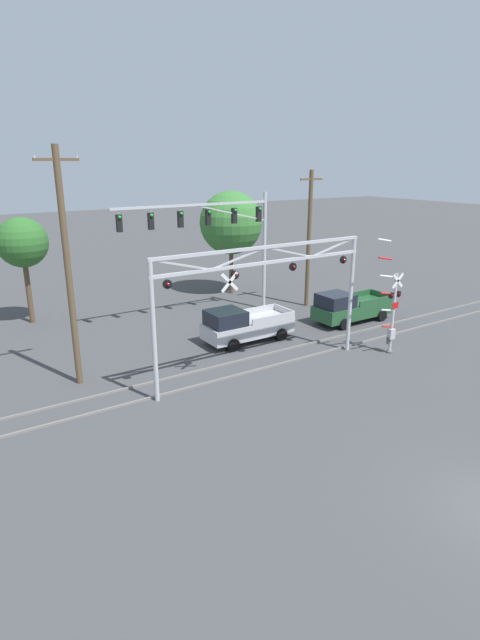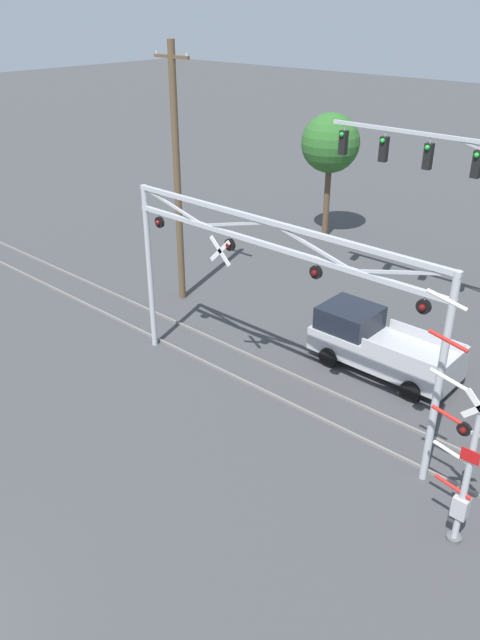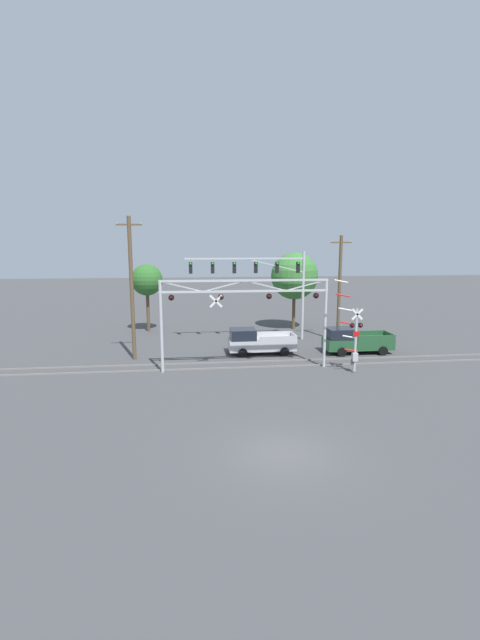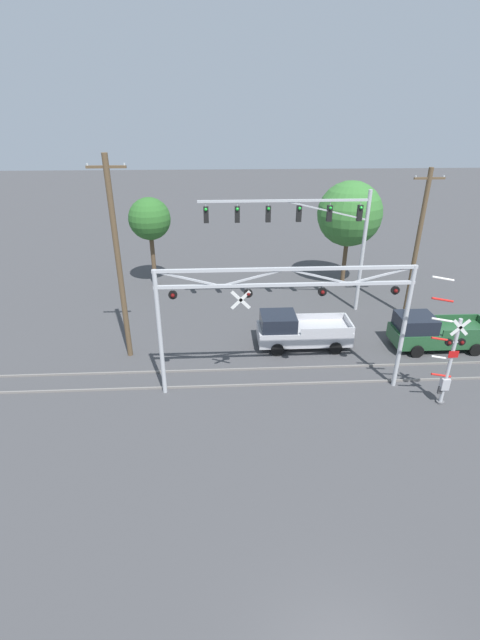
{
  "view_description": "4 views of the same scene",
  "coord_description": "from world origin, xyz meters",
  "px_view_note": "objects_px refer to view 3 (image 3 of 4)",
  "views": [
    {
      "loc": [
        -12.96,
        -5.97,
        9.71
      ],
      "look_at": [
        0.59,
        15.05,
        1.73
      ],
      "focal_mm": 28.0,
      "sensor_mm": 36.0,
      "label": 1
    },
    {
      "loc": [
        10.61,
        -1.11,
        11.67
      ],
      "look_at": [
        -0.77,
        11.59,
        2.86
      ],
      "focal_mm": 35.0,
      "sensor_mm": 36.0,
      "label": 2
    },
    {
      "loc": [
        -3.62,
        -15.83,
        8.28
      ],
      "look_at": [
        -0.49,
        10.77,
        3.65
      ],
      "focal_mm": 24.0,
      "sensor_mm": 36.0,
      "label": 3
    },
    {
      "loc": [
        -2.87,
        -4.89,
        11.98
      ],
      "look_at": [
        -1.93,
        12.75,
        3.38
      ],
      "focal_mm": 24.0,
      "sensor_mm": 36.0,
      "label": 4
    }
  ],
  "objects_px": {
    "pickup_truck_lead": "(258,342)",
    "utility_pole_right": "(339,287)",
    "utility_pole_left": "(132,287)",
    "crossing_signal_mast": "(354,340)",
    "traffic_signal_span": "(269,277)",
    "background_tree_beyond_span": "(147,280)",
    "background_tree_far_left_verge": "(294,276)",
    "pickup_truck_following": "(354,341)",
    "crossing_gantry": "(245,305)"
  },
  "relations": [
    {
      "from": "traffic_signal_span",
      "to": "background_tree_beyond_span",
      "type": "distance_m",
      "value": 12.23
    },
    {
      "from": "pickup_truck_lead",
      "to": "pickup_truck_following",
      "type": "xyz_separation_m",
      "value": [
        7.54,
        -0.57,
        0.0
      ]
    },
    {
      "from": "utility_pole_right",
      "to": "background_tree_beyond_span",
      "type": "relative_size",
      "value": 1.4
    },
    {
      "from": "traffic_signal_span",
      "to": "crossing_signal_mast",
      "type": "bearing_deg",
      "value": -69.99
    },
    {
      "from": "utility_pole_right",
      "to": "utility_pole_left",
      "type": "bearing_deg",
      "value": -165.89
    },
    {
      "from": "traffic_signal_span",
      "to": "pickup_truck_following",
      "type": "distance_m",
      "value": 9.22
    },
    {
      "from": "background_tree_far_left_verge",
      "to": "background_tree_beyond_span",
      "type": "bearing_deg",
      "value": 177.91
    },
    {
      "from": "traffic_signal_span",
      "to": "background_tree_far_left_verge",
      "type": "bearing_deg",
      "value": 54.1
    },
    {
      "from": "utility_pole_right",
      "to": "background_tree_far_left_verge",
      "type": "height_order",
      "value": "utility_pole_right"
    },
    {
      "from": "crossing_signal_mast",
      "to": "utility_pole_left",
      "type": "xyz_separation_m",
      "value": [
        -14.81,
        5.12,
        3.13
      ]
    },
    {
      "from": "traffic_signal_span",
      "to": "background_tree_far_left_verge",
      "type": "xyz_separation_m",
      "value": [
        3.51,
        4.85,
        -0.28
      ]
    },
    {
      "from": "background_tree_beyond_span",
      "to": "utility_pole_left",
      "type": "bearing_deg",
      "value": -90.28
    },
    {
      "from": "background_tree_beyond_span",
      "to": "background_tree_far_left_verge",
      "type": "distance_m",
      "value": 14.49
    },
    {
      "from": "crossing_gantry",
      "to": "traffic_signal_span",
      "type": "relative_size",
      "value": 1.08
    },
    {
      "from": "utility_pole_right",
      "to": "pickup_truck_lead",
      "type": "bearing_deg",
      "value": -154.04
    },
    {
      "from": "traffic_signal_span",
      "to": "pickup_truck_lead",
      "type": "xyz_separation_m",
      "value": [
        -1.69,
        -4.8,
        -4.67
      ]
    },
    {
      "from": "utility_pole_right",
      "to": "background_tree_beyond_span",
      "type": "bearing_deg",
      "value": 159.42
    },
    {
      "from": "pickup_truck_lead",
      "to": "background_tree_beyond_span",
      "type": "bearing_deg",
      "value": 132.34
    },
    {
      "from": "utility_pole_right",
      "to": "crossing_gantry",
      "type": "bearing_deg",
      "value": -139.73
    },
    {
      "from": "crossing_signal_mast",
      "to": "background_tree_far_left_verge",
      "type": "xyz_separation_m",
      "value": [
        -0.29,
        15.28,
        3.14
      ]
    },
    {
      "from": "crossing_signal_mast",
      "to": "pickup_truck_following",
      "type": "distance_m",
      "value": 5.6
    },
    {
      "from": "crossing_signal_mast",
      "to": "traffic_signal_span",
      "type": "bearing_deg",
      "value": 110.01
    },
    {
      "from": "crossing_signal_mast",
      "to": "utility_pole_right",
      "type": "xyz_separation_m",
      "value": [
        2.28,
        9.41,
        2.54
      ]
    },
    {
      "from": "crossing_gantry",
      "to": "utility_pole_left",
      "type": "xyz_separation_m",
      "value": [
        -7.78,
        3.59,
        0.89
      ]
    },
    {
      "from": "pickup_truck_lead",
      "to": "utility_pole_left",
      "type": "distance_m",
      "value": 10.32
    },
    {
      "from": "traffic_signal_span",
      "to": "background_tree_beyond_span",
      "type": "bearing_deg",
      "value": 153.86
    },
    {
      "from": "traffic_signal_span",
      "to": "background_tree_beyond_span",
      "type": "xyz_separation_m",
      "value": [
        -10.96,
        5.38,
        -0.61
      ]
    },
    {
      "from": "traffic_signal_span",
      "to": "background_tree_far_left_verge",
      "type": "height_order",
      "value": "traffic_signal_span"
    },
    {
      "from": "pickup_truck_following",
      "to": "background_tree_far_left_verge",
      "type": "bearing_deg",
      "value": 102.91
    },
    {
      "from": "crossing_gantry",
      "to": "background_tree_beyond_span",
      "type": "height_order",
      "value": "background_tree_beyond_span"
    },
    {
      "from": "crossing_gantry",
      "to": "crossing_signal_mast",
      "type": "xyz_separation_m",
      "value": [
        7.03,
        -1.53,
        -2.24
      ]
    },
    {
      "from": "crossing_signal_mast",
      "to": "utility_pole_right",
      "type": "relative_size",
      "value": 0.68
    },
    {
      "from": "background_tree_beyond_span",
      "to": "crossing_signal_mast",
      "type": "bearing_deg",
      "value": -46.97
    },
    {
      "from": "pickup_truck_following",
      "to": "utility_pole_left",
      "type": "xyz_separation_m",
      "value": [
        -16.87,
        0.06,
        4.38
      ]
    },
    {
      "from": "pickup_truck_following",
      "to": "utility_pole_right",
      "type": "distance_m",
      "value": 5.77
    },
    {
      "from": "crossing_signal_mast",
      "to": "crossing_gantry",
      "type": "bearing_deg",
      "value": 167.75
    },
    {
      "from": "pickup_truck_lead",
      "to": "utility_pole_right",
      "type": "relative_size",
      "value": 0.56
    },
    {
      "from": "pickup_truck_following",
      "to": "utility_pole_left",
      "type": "relative_size",
      "value": 0.51
    },
    {
      "from": "pickup_truck_lead",
      "to": "background_tree_far_left_verge",
      "type": "distance_m",
      "value": 11.81
    },
    {
      "from": "utility_pole_left",
      "to": "background_tree_beyond_span",
      "type": "xyz_separation_m",
      "value": [
        0.05,
        10.69,
        -0.32
      ]
    },
    {
      "from": "background_tree_beyond_span",
      "to": "pickup_truck_following",
      "type": "bearing_deg",
      "value": -32.59
    },
    {
      "from": "crossing_signal_mast",
      "to": "pickup_truck_lead",
      "type": "relative_size",
      "value": 1.2
    },
    {
      "from": "utility_pole_right",
      "to": "background_tree_far_left_verge",
      "type": "distance_m",
      "value": 6.43
    },
    {
      "from": "utility_pole_right",
      "to": "background_tree_beyond_span",
      "type": "height_order",
      "value": "utility_pole_right"
    },
    {
      "from": "pickup_truck_lead",
      "to": "background_tree_far_left_verge",
      "type": "xyz_separation_m",
      "value": [
        5.2,
        9.65,
        4.39
      ]
    },
    {
      "from": "background_tree_beyond_span",
      "to": "background_tree_far_left_verge",
      "type": "xyz_separation_m",
      "value": [
        14.47,
        -0.53,
        0.33
      ]
    },
    {
      "from": "crossing_gantry",
      "to": "pickup_truck_lead",
      "type": "xyz_separation_m",
      "value": [
        1.55,
        4.11,
        -3.48
      ]
    },
    {
      "from": "background_tree_far_left_verge",
      "to": "pickup_truck_following",
      "type": "bearing_deg",
      "value": -77.09
    },
    {
      "from": "crossing_signal_mast",
      "to": "background_tree_beyond_span",
      "type": "distance_m",
      "value": 21.81
    },
    {
      "from": "traffic_signal_span",
      "to": "background_tree_far_left_verge",
      "type": "distance_m",
      "value": 6.0
    }
  ]
}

